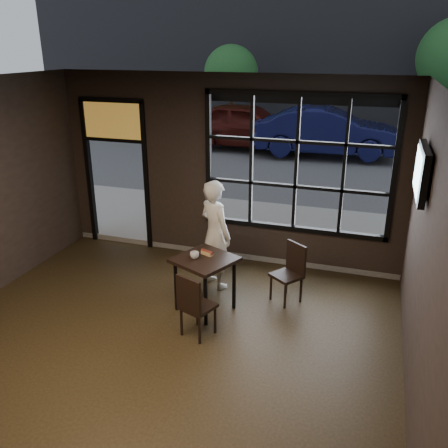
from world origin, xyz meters
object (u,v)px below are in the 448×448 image
(man, at_px, (215,234))
(navy_car, at_px, (327,132))
(cafe_table, at_px, (205,284))
(chair_near, at_px, (198,304))

(man, distance_m, navy_car, 9.67)
(man, bearing_deg, cafe_table, 131.70)
(chair_near, distance_m, navy_car, 11.05)
(cafe_table, xyz_separation_m, chair_near, (0.13, -0.63, 0.04))
(cafe_table, distance_m, man, 0.89)
(man, xyz_separation_m, navy_car, (0.58, 9.65, 0.02))
(man, height_order, navy_car, man)
(cafe_table, height_order, navy_car, navy_car)
(chair_near, bearing_deg, navy_car, -71.51)
(cafe_table, relative_size, navy_car, 0.17)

